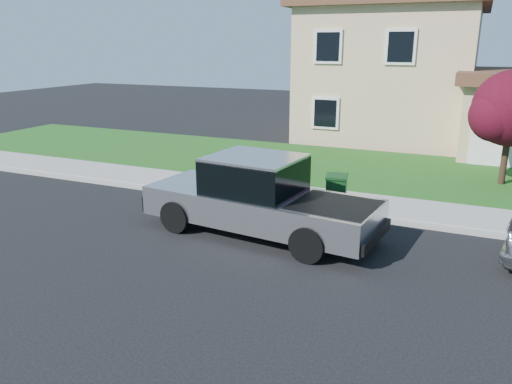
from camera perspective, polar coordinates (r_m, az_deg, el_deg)
ground at (r=12.17m, az=1.23°, el=-6.27°), size 80.00×80.00×0.00m
curb at (r=14.44m, az=9.35°, el=-2.50°), size 40.00×0.20×0.12m
sidewalk at (r=15.45m, az=10.39°, el=-1.21°), size 40.00×2.00×0.15m
lawn at (r=19.71m, az=13.51°, el=2.40°), size 40.00×7.00×0.10m
house at (r=26.96m, az=17.84°, el=12.51°), size 14.00×11.30×6.85m
pickup_truck at (r=12.69m, az=0.35°, el=-0.74°), size 6.38×2.76×2.03m
woman at (r=13.92m, az=2.39°, el=0.54°), size 0.73×0.62×1.86m
trash_bin at (r=14.52m, az=9.15°, el=0.06°), size 0.72×0.79×0.99m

